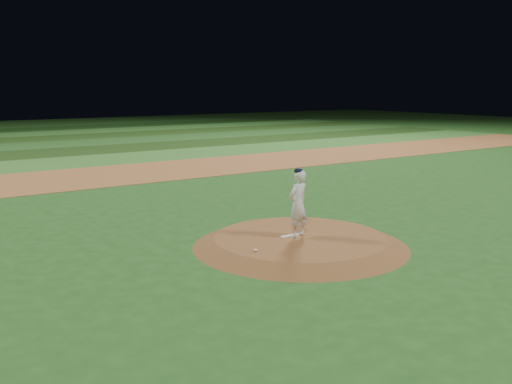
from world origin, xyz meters
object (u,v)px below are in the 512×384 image
at_px(pitching_rubber, 290,236).
at_px(pitcher_on_mound, 298,203).
at_px(rosin_bag, 255,250).
at_px(pitchers_mound, 300,241).

xyz_separation_m(pitching_rubber, pitcher_on_mound, (0.14, -0.13, 0.86)).
height_order(pitching_rubber, pitcher_on_mound, pitcher_on_mound).
bearing_deg(pitching_rubber, rosin_bag, -155.29).
bearing_deg(pitchers_mound, pitcher_on_mound, 134.45).
distance_m(pitchers_mound, rosin_bag, 1.75).
relative_size(pitching_rubber, pitcher_on_mound, 0.31).
distance_m(pitching_rubber, rosin_bag, 1.62).
distance_m(pitching_rubber, pitcher_on_mound, 0.88).
xyz_separation_m(rosin_bag, pitcher_on_mound, (1.64, 0.48, 0.84)).
height_order(pitchers_mound, pitching_rubber, pitching_rubber).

